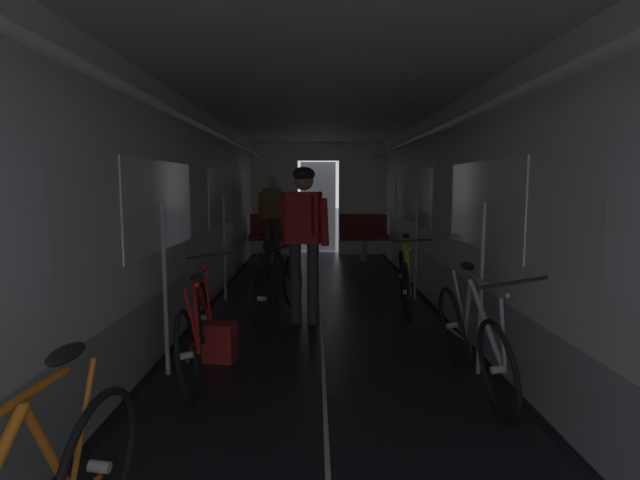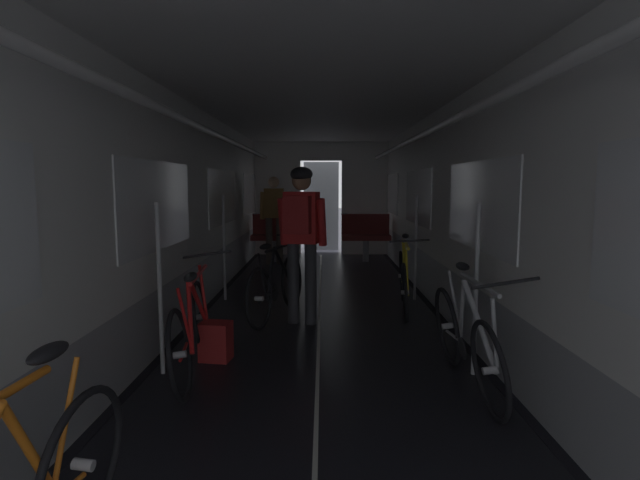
{
  "view_description": "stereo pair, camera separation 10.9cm",
  "coord_description": "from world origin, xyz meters",
  "px_view_note": "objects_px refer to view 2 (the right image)",
  "views": [
    {
      "loc": [
        -0.07,
        -1.8,
        1.54
      ],
      "look_at": [
        0.0,
        5.18,
        0.75
      ],
      "focal_mm": 27.77,
      "sensor_mm": 36.0,
      "label": 1
    },
    {
      "loc": [
        0.04,
        -1.8,
        1.54
      ],
      "look_at": [
        0.0,
        5.18,
        0.75
      ],
      "focal_mm": 27.77,
      "sensor_mm": 36.0,
      "label": 2
    }
  ],
  "objects_px": {
    "bench_seat_far_right": "(366,233)",
    "backpack_on_floor": "(216,341)",
    "bench_seat_far_left": "(276,233)",
    "person_standing_near_bench": "(274,214)",
    "bicycle_yellow": "(404,279)",
    "bicycle_black_in_aisle": "(277,285)",
    "bicycle_silver": "(466,339)",
    "person_cyclist_aisle": "(301,228)",
    "bicycle_red": "(192,328)"
  },
  "relations": [
    {
      "from": "bench_seat_far_left",
      "to": "bicycle_silver",
      "type": "xyz_separation_m",
      "value": [
        2.03,
        -6.23,
        -0.19
      ]
    },
    {
      "from": "bicycle_red",
      "to": "person_standing_near_bench",
      "type": "relative_size",
      "value": 1.01
    },
    {
      "from": "bicycle_red",
      "to": "bicycle_black_in_aisle",
      "type": "bearing_deg",
      "value": 72.86
    },
    {
      "from": "person_standing_near_bench",
      "to": "backpack_on_floor",
      "type": "bearing_deg",
      "value": -90.0
    },
    {
      "from": "person_cyclist_aisle",
      "to": "person_standing_near_bench",
      "type": "height_order",
      "value": "person_cyclist_aisle"
    },
    {
      "from": "bicycle_yellow",
      "to": "person_cyclist_aisle",
      "type": "distance_m",
      "value": 1.53
    },
    {
      "from": "bicycle_yellow",
      "to": "backpack_on_floor",
      "type": "xyz_separation_m",
      "value": [
        -1.93,
        -1.75,
        -0.21
      ]
    },
    {
      "from": "bench_seat_far_right",
      "to": "backpack_on_floor",
      "type": "height_order",
      "value": "bench_seat_far_right"
    },
    {
      "from": "bicycle_silver",
      "to": "bicycle_yellow",
      "type": "xyz_separation_m",
      "value": [
        -0.1,
        2.32,
        0.0
      ]
    },
    {
      "from": "bench_seat_far_left",
      "to": "person_cyclist_aisle",
      "type": "height_order",
      "value": "person_cyclist_aisle"
    },
    {
      "from": "bench_seat_far_left",
      "to": "bicycle_yellow",
      "type": "bearing_deg",
      "value": -63.7
    },
    {
      "from": "bench_seat_far_left",
      "to": "bicycle_red",
      "type": "xyz_separation_m",
      "value": [
        -0.12,
        -5.97,
        -0.19
      ]
    },
    {
      "from": "bicycle_red",
      "to": "backpack_on_floor",
      "type": "relative_size",
      "value": 4.98
    },
    {
      "from": "bicycle_yellow",
      "to": "bicycle_black_in_aisle",
      "type": "height_order",
      "value": "bicycle_yellow"
    },
    {
      "from": "bench_seat_far_right",
      "to": "person_cyclist_aisle",
      "type": "bearing_deg",
      "value": -103.62
    },
    {
      "from": "bicycle_black_in_aisle",
      "to": "bench_seat_far_left",
      "type": "bearing_deg",
      "value": 95.51
    },
    {
      "from": "bicycle_silver",
      "to": "person_standing_near_bench",
      "type": "bearing_deg",
      "value": 109.11
    },
    {
      "from": "bench_seat_far_right",
      "to": "person_standing_near_bench",
      "type": "relative_size",
      "value": 0.58
    },
    {
      "from": "bicycle_black_in_aisle",
      "to": "person_standing_near_bench",
      "type": "bearing_deg",
      "value": 96.0
    },
    {
      "from": "bicycle_black_in_aisle",
      "to": "bench_seat_far_right",
      "type": "bearing_deg",
      "value": 71.89
    },
    {
      "from": "bench_seat_far_left",
      "to": "bicycle_yellow",
      "type": "xyz_separation_m",
      "value": [
        1.93,
        -3.91,
        -0.18
      ]
    },
    {
      "from": "bicycle_red",
      "to": "person_standing_near_bench",
      "type": "distance_m",
      "value": 5.62
    },
    {
      "from": "bicycle_silver",
      "to": "bicycle_black_in_aisle",
      "type": "height_order",
      "value": "bicycle_silver"
    },
    {
      "from": "bicycle_black_in_aisle",
      "to": "backpack_on_floor",
      "type": "bearing_deg",
      "value": -106.11
    },
    {
      "from": "bench_seat_far_left",
      "to": "bicycle_red",
      "type": "bearing_deg",
      "value": -91.15
    },
    {
      "from": "bench_seat_far_left",
      "to": "bicycle_yellow",
      "type": "distance_m",
      "value": 4.37
    },
    {
      "from": "bicycle_yellow",
      "to": "backpack_on_floor",
      "type": "bearing_deg",
      "value": -137.78
    },
    {
      "from": "bicycle_yellow",
      "to": "bicycle_black_in_aisle",
      "type": "distance_m",
      "value": 1.56
    },
    {
      "from": "bench_seat_far_right",
      "to": "bicycle_silver",
      "type": "distance_m",
      "value": 6.24
    },
    {
      "from": "bicycle_yellow",
      "to": "person_standing_near_bench",
      "type": "height_order",
      "value": "person_standing_near_bench"
    },
    {
      "from": "bicycle_yellow",
      "to": "bench_seat_far_right",
      "type": "bearing_deg",
      "value": 91.94
    },
    {
      "from": "bicycle_silver",
      "to": "backpack_on_floor",
      "type": "distance_m",
      "value": 2.12
    },
    {
      "from": "backpack_on_floor",
      "to": "bench_seat_far_right",
      "type": "bearing_deg",
      "value": 72.39
    },
    {
      "from": "bicycle_red",
      "to": "backpack_on_floor",
      "type": "height_order",
      "value": "bicycle_red"
    },
    {
      "from": "bench_seat_far_right",
      "to": "bicycle_black_in_aisle",
      "type": "xyz_separation_m",
      "value": [
        -1.39,
        -4.25,
        -0.18
      ]
    },
    {
      "from": "bicycle_silver",
      "to": "bicycle_black_in_aisle",
      "type": "distance_m",
      "value": 2.56
    },
    {
      "from": "bench_seat_far_right",
      "to": "person_standing_near_bench",
      "type": "height_order",
      "value": "person_standing_near_bench"
    },
    {
      "from": "bench_seat_far_right",
      "to": "person_standing_near_bench",
      "type": "bearing_deg",
      "value": -168.17
    },
    {
      "from": "bench_seat_far_left",
      "to": "person_cyclist_aisle",
      "type": "relative_size",
      "value": 0.57
    },
    {
      "from": "bench_seat_far_right",
      "to": "bicycle_red",
      "type": "bearing_deg",
      "value": -107.83
    },
    {
      "from": "bench_seat_far_right",
      "to": "bicycle_yellow",
      "type": "xyz_separation_m",
      "value": [
        0.13,
        -3.91,
        -0.18
      ]
    },
    {
      "from": "bench_seat_far_left",
      "to": "person_standing_near_bench",
      "type": "height_order",
      "value": "person_standing_near_bench"
    },
    {
      "from": "person_cyclist_aisle",
      "to": "bicycle_black_in_aisle",
      "type": "xyz_separation_m",
      "value": [
        -0.3,
        0.26,
        -0.69
      ]
    },
    {
      "from": "bench_seat_far_left",
      "to": "bicycle_black_in_aisle",
      "type": "distance_m",
      "value": 4.28
    },
    {
      "from": "bench_seat_far_right",
      "to": "bicycle_red",
      "type": "height_order",
      "value": "same"
    },
    {
      "from": "bench_seat_far_left",
      "to": "bicycle_yellow",
      "type": "relative_size",
      "value": 0.58
    },
    {
      "from": "person_standing_near_bench",
      "to": "bicycle_yellow",
      "type": "bearing_deg",
      "value": -61.37
    },
    {
      "from": "bench_seat_far_right",
      "to": "bicycle_yellow",
      "type": "height_order",
      "value": "bench_seat_far_right"
    },
    {
      "from": "bicycle_yellow",
      "to": "backpack_on_floor",
      "type": "height_order",
      "value": "bicycle_yellow"
    },
    {
      "from": "bicycle_yellow",
      "to": "person_cyclist_aisle",
      "type": "xyz_separation_m",
      "value": [
        -1.23,
        -0.6,
        0.69
      ]
    }
  ]
}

